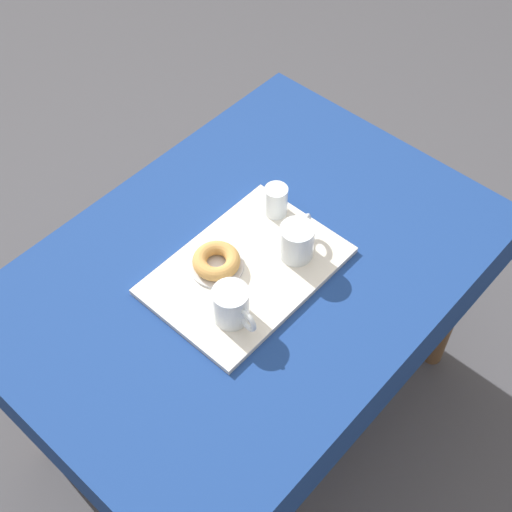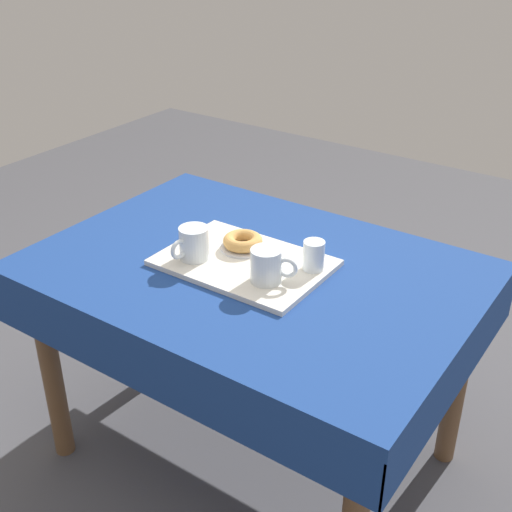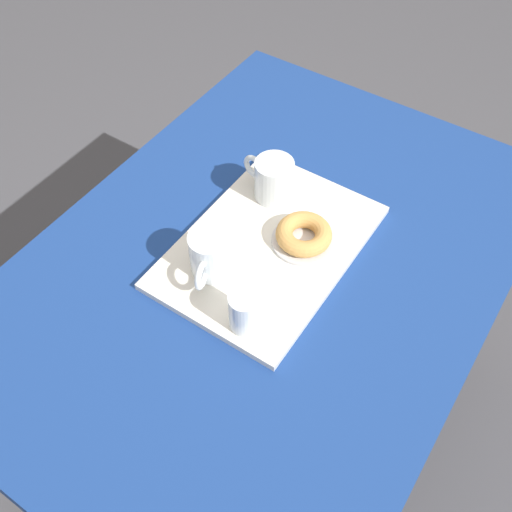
# 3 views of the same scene
# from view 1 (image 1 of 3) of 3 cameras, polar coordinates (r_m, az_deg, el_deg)

# --- Properties ---
(ground_plane) EXTENTS (6.00, 6.00, 0.00)m
(ground_plane) POSITION_cam_1_polar(r_m,az_deg,el_deg) (2.37, -0.44, -11.48)
(ground_plane) COLOR #47474C
(dining_table) EXTENTS (1.26, 0.89, 0.73)m
(dining_table) POSITION_cam_1_polar(r_m,az_deg,el_deg) (1.83, -0.56, -2.50)
(dining_table) COLOR navy
(dining_table) RESTS_ON ground
(serving_tray) EXTENTS (0.47, 0.33, 0.02)m
(serving_tray) POSITION_cam_1_polar(r_m,az_deg,el_deg) (1.73, -0.79, -1.18)
(serving_tray) COLOR silver
(serving_tray) RESTS_ON dining_table
(tea_mug_left) EXTENTS (0.13, 0.09, 0.10)m
(tea_mug_left) POSITION_cam_1_polar(r_m,az_deg,el_deg) (1.72, 3.33, 1.16)
(tea_mug_left) COLOR white
(tea_mug_left) RESTS_ON serving_tray
(tea_mug_right) EXTENTS (0.09, 0.13, 0.10)m
(tea_mug_right) POSITION_cam_1_polar(r_m,az_deg,el_deg) (1.61, -1.99, -4.06)
(tea_mug_right) COLOR white
(tea_mug_right) RESTS_ON serving_tray
(water_glass_near) EXTENTS (0.06, 0.06, 0.09)m
(water_glass_near) POSITION_cam_1_polar(r_m,az_deg,el_deg) (1.81, 1.63, 4.43)
(water_glass_near) COLOR white
(water_glass_near) RESTS_ON serving_tray
(donut_plate_left) EXTENTS (0.13, 0.13, 0.01)m
(donut_plate_left) POSITION_cam_1_polar(r_m,az_deg,el_deg) (1.73, -3.19, -0.83)
(donut_plate_left) COLOR silver
(donut_plate_left) RESTS_ON serving_tray
(sugar_donut_left) EXTENTS (0.12, 0.12, 0.04)m
(sugar_donut_left) POSITION_cam_1_polar(r_m,az_deg,el_deg) (1.71, -3.22, -0.39)
(sugar_donut_left) COLOR tan
(sugar_donut_left) RESTS_ON donut_plate_left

